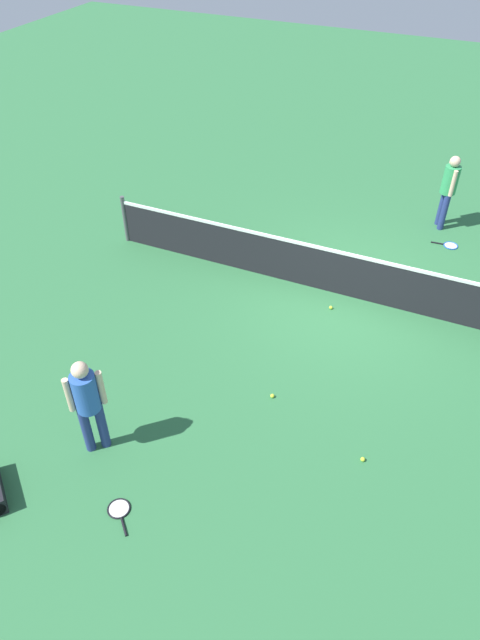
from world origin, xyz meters
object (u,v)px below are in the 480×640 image
(tennis_racket_far_player, at_px, (449,245))
(tennis_ball_near_player, at_px, (272,396))
(tennis_ball_by_net, at_px, (363,459))
(tennis_ball_midcourt, at_px, (331,308))
(player_near_side, at_px, (87,400))
(player_far_side, at_px, (449,186))
(tennis_racket_near_player, at_px, (119,510))

(tennis_racket_far_player, distance_m, tennis_ball_near_player, 6.04)
(tennis_ball_near_player, relative_size, tennis_ball_by_net, 1.00)
(tennis_racket_far_player, xyz_separation_m, tennis_ball_midcourt, (-1.74, -3.17, 0.02))
(player_near_side, height_order, player_far_side, same)
(player_near_side, bearing_deg, tennis_racket_near_player, -42.28)
(player_far_side, relative_size, tennis_ball_by_net, 25.76)
(tennis_racket_far_player, bearing_deg, tennis_ball_midcourt, -118.77)
(tennis_ball_by_net, bearing_deg, tennis_ball_midcourt, 114.40)
(tennis_racket_near_player, bearing_deg, player_near_side, 137.72)
(player_near_side, height_order, tennis_racket_far_player, player_near_side)
(player_far_side, bearing_deg, tennis_ball_midcourt, -109.52)
(tennis_racket_near_player, bearing_deg, tennis_ball_near_player, 67.36)
(tennis_ball_near_player, distance_m, tennis_ball_midcourt, 2.55)
(tennis_racket_far_player, bearing_deg, player_far_side, 114.83)
(tennis_ball_by_net, bearing_deg, tennis_racket_near_player, -142.84)
(player_far_side, distance_m, tennis_ball_midcourt, 4.28)
(player_far_side, bearing_deg, tennis_racket_far_player, -65.17)
(tennis_racket_near_player, xyz_separation_m, tennis_ball_near_player, (1.13, 2.71, 0.02))
(tennis_ball_near_player, height_order, tennis_ball_by_net, same)
(player_far_side, distance_m, tennis_ball_near_player, 6.74)
(tennis_racket_far_player, height_order, tennis_ball_by_net, tennis_ball_by_net)
(player_near_side, distance_m, tennis_racket_near_player, 1.53)
(tennis_racket_near_player, xyz_separation_m, tennis_ball_midcourt, (1.33, 5.25, 0.02))
(player_near_side, xyz_separation_m, tennis_racket_near_player, (0.86, -0.78, -1.00))
(tennis_ball_midcourt, bearing_deg, tennis_ball_near_player, -94.49)
(tennis_racket_far_player, relative_size, tennis_ball_midcourt, 8.98)
(player_far_side, xyz_separation_m, tennis_ball_by_net, (0.04, -7.09, -0.98))
(tennis_racket_far_player, bearing_deg, player_near_side, -117.21)
(tennis_racket_near_player, height_order, tennis_ball_midcourt, tennis_ball_midcourt)
(player_far_side, distance_m, tennis_racket_far_player, 1.30)
(player_near_side, height_order, tennis_ball_near_player, player_near_side)
(player_near_side, relative_size, tennis_racket_near_player, 3.15)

